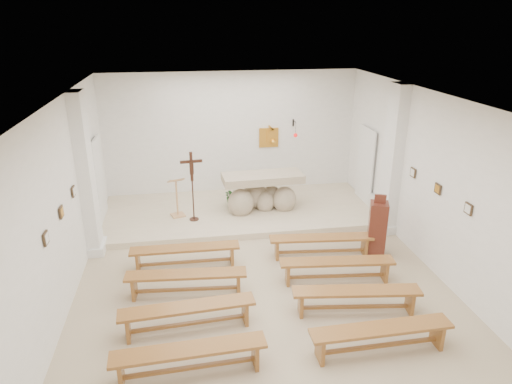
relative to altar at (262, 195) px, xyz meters
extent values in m
cube|color=beige|center=(-0.57, -3.40, -0.55)|extent=(7.00, 10.00, 0.00)
cube|color=white|center=(-4.06, -3.40, 1.20)|extent=(0.02, 10.00, 3.50)
cube|color=white|center=(2.92, -3.40, 1.20)|extent=(0.02, 10.00, 3.50)
cube|color=white|center=(-0.57, 1.59, 1.20)|extent=(7.00, 0.02, 3.50)
cube|color=silver|center=(-0.57, -3.40, 2.94)|extent=(7.00, 10.00, 0.02)
cube|color=beige|center=(-0.57, 0.10, -0.48)|extent=(6.98, 3.00, 0.15)
cube|color=white|center=(-3.94, -1.40, 1.20)|extent=(0.26, 0.55, 3.50)
cube|color=white|center=(2.80, -1.40, 1.20)|extent=(0.26, 0.55, 3.50)
cube|color=gold|center=(0.48, 1.56, 1.10)|extent=(0.55, 0.04, 0.55)
cube|color=black|center=(1.18, 1.57, 1.50)|extent=(0.04, 0.02, 0.20)
cylinder|color=black|center=(1.18, 1.42, 1.57)|extent=(0.02, 0.30, 0.02)
cylinder|color=black|center=(1.18, 1.27, 1.40)|extent=(0.01, 0.01, 0.34)
sphere|color=red|center=(1.18, 1.27, 1.21)|extent=(0.11, 0.11, 0.11)
cube|color=#392919|center=(-4.04, -4.20, 1.17)|extent=(0.03, 0.20, 0.20)
cube|color=#392919|center=(-4.04, -3.20, 1.17)|extent=(0.03, 0.20, 0.20)
cube|color=#392919|center=(-4.04, -2.20, 1.17)|extent=(0.03, 0.20, 0.20)
cube|color=#392919|center=(2.90, -4.20, 1.17)|extent=(0.03, 0.20, 0.20)
cube|color=#392919|center=(2.90, -3.20, 1.17)|extent=(0.03, 0.20, 0.20)
cube|color=#392919|center=(2.90, -2.20, 1.17)|extent=(0.03, 0.20, 0.20)
cube|color=silver|center=(-4.00, -0.70, -0.28)|extent=(0.10, 0.85, 0.52)
cube|color=silver|center=(2.86, -0.70, -0.28)|extent=(0.10, 0.85, 0.52)
ellipsoid|color=tan|center=(-0.57, -0.19, -0.12)|extent=(0.66, 0.56, 0.75)
ellipsoid|color=tan|center=(0.58, -0.11, -0.14)|extent=(0.62, 0.52, 0.70)
ellipsoid|color=tan|center=(-0.15, 0.19, -0.10)|extent=(0.70, 0.60, 0.66)
ellipsoid|color=tan|center=(0.29, 0.18, -0.16)|extent=(0.57, 0.49, 0.62)
ellipsoid|color=tan|center=(0.08, -0.05, -0.20)|extent=(0.48, 0.41, 0.57)
cube|color=tan|center=(0.03, 0.00, 0.45)|extent=(2.07, 0.89, 0.20)
cube|color=tan|center=(-2.15, -0.09, -0.39)|extent=(0.39, 0.39, 0.04)
cylinder|color=tan|center=(-2.15, -0.09, 0.05)|extent=(0.05, 0.05, 0.90)
cube|color=tan|center=(-2.15, -0.10, 0.54)|extent=(0.44, 0.37, 0.15)
cube|color=silver|center=(-2.14, -0.14, 0.59)|extent=(0.38, 0.31, 0.12)
cylinder|color=#331B10|center=(-1.76, -0.39, -0.39)|extent=(0.23, 0.23, 0.03)
cylinder|color=#331B10|center=(-1.76, -0.39, 0.12)|extent=(0.03, 0.03, 1.05)
cube|color=#331B10|center=(-1.76, -0.39, 0.97)|extent=(0.07, 0.05, 0.71)
cube|color=#331B10|center=(-1.76, -0.39, 1.10)|extent=(0.52, 0.10, 0.07)
cube|color=#331B10|center=(-1.76, -0.42, 0.95)|extent=(0.10, 0.05, 0.30)
imported|color=#295E25|center=(-0.72, 0.45, -0.17)|extent=(0.53, 0.50, 0.47)
cube|color=#522217|center=(2.07, -2.50, 0.04)|extent=(0.47, 0.47, 1.20)
cube|color=#522217|center=(2.07, -2.50, 0.73)|extent=(0.24, 0.13, 0.20)
cube|color=brown|center=(-2.01, -2.42, -0.11)|extent=(2.21, 0.39, 0.05)
cube|color=brown|center=(-2.96, -2.40, -0.34)|extent=(0.07, 0.32, 0.42)
cube|color=brown|center=(-1.06, -2.43, -0.34)|extent=(0.07, 0.32, 0.42)
cube|color=brown|center=(-2.01, -2.42, -0.43)|extent=(1.86, 0.10, 0.05)
cube|color=brown|center=(0.86, -2.42, -0.11)|extent=(2.23, 0.57, 0.05)
cube|color=brown|center=(-0.09, -2.32, -0.34)|extent=(0.09, 0.33, 0.42)
cube|color=brown|center=(1.81, -2.51, -0.34)|extent=(0.09, 0.33, 0.42)
cube|color=brown|center=(0.86, -2.42, -0.43)|extent=(1.85, 0.24, 0.05)
cube|color=brown|center=(-2.01, -3.44, -0.11)|extent=(2.23, 0.53, 0.05)
cube|color=brown|center=(-2.96, -3.36, -0.34)|extent=(0.09, 0.32, 0.42)
cube|color=brown|center=(-1.06, -3.52, -0.34)|extent=(0.09, 0.32, 0.42)
cube|color=brown|center=(-2.01, -3.44, -0.43)|extent=(1.85, 0.22, 0.05)
cube|color=brown|center=(0.86, -3.44, -0.11)|extent=(2.23, 0.59, 0.05)
cube|color=brown|center=(-0.08, -3.34, -0.34)|extent=(0.09, 0.33, 0.42)
cube|color=brown|center=(1.81, -3.54, -0.34)|extent=(0.09, 0.33, 0.42)
cube|color=brown|center=(0.86, -3.44, -0.43)|extent=(1.85, 0.26, 0.05)
cube|color=brown|center=(-2.01, -4.46, -0.11)|extent=(2.22, 0.50, 0.05)
cube|color=brown|center=(-2.96, -4.53, -0.34)|extent=(0.08, 0.32, 0.42)
cube|color=brown|center=(-1.06, -4.40, -0.34)|extent=(0.08, 0.32, 0.42)
cube|color=brown|center=(-2.01, -4.46, -0.43)|extent=(1.85, 0.18, 0.05)
cube|color=brown|center=(0.86, -4.46, -0.11)|extent=(2.23, 0.64, 0.05)
cube|color=brown|center=(-0.08, -4.34, -0.34)|extent=(0.10, 0.33, 0.42)
cube|color=brown|center=(1.81, -4.59, -0.34)|extent=(0.10, 0.33, 0.42)
cube|color=brown|center=(0.86, -4.46, -0.43)|extent=(1.85, 0.31, 0.05)
cube|color=brown|center=(-2.01, -5.49, -0.11)|extent=(2.22, 0.45, 0.05)
cube|color=brown|center=(-2.96, -5.53, -0.34)|extent=(0.07, 0.32, 0.42)
cube|color=brown|center=(-1.06, -5.45, -0.34)|extent=(0.07, 0.32, 0.42)
cube|color=brown|center=(-2.01, -5.49, -0.43)|extent=(1.86, 0.14, 0.05)
cube|color=brown|center=(0.86, -5.49, -0.11)|extent=(2.21, 0.38, 0.05)
cube|color=brown|center=(-0.09, -5.50, -0.34)|extent=(0.06, 0.32, 0.42)
cube|color=brown|center=(1.82, -5.47, -0.34)|extent=(0.06, 0.32, 0.42)
cube|color=brown|center=(0.86, -5.49, -0.43)|extent=(1.86, 0.09, 0.05)
camera|label=1|loc=(-1.93, -10.77, 4.27)|focal=32.00mm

